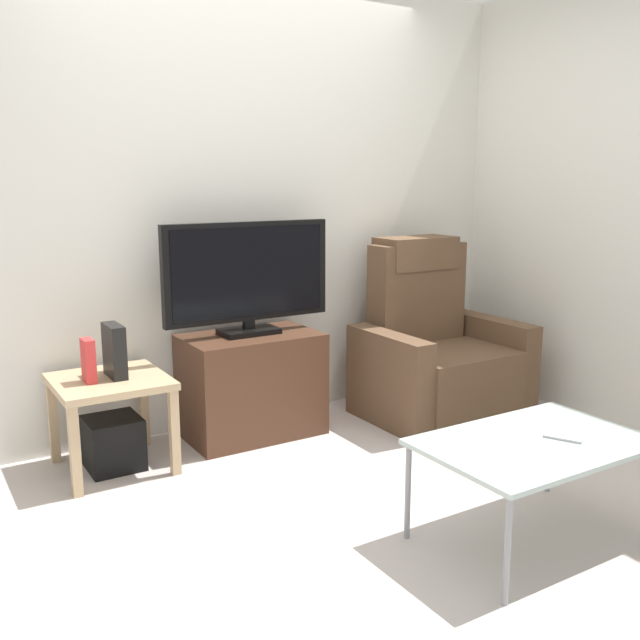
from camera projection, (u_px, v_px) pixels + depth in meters
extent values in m
plane|color=#BCB2AD|center=(341.00, 484.00, 3.40)|extent=(6.40, 6.40, 0.00)
cube|color=silver|center=(235.00, 204.00, 4.08)|extent=(6.40, 0.06, 2.60)
cube|color=silver|center=(611.00, 203.00, 4.11)|extent=(0.06, 4.48, 2.60)
cube|color=#4C2D1E|center=(252.00, 385.00, 4.01)|extent=(0.75, 0.47, 0.59)
cube|color=black|center=(269.00, 374.00, 3.80)|extent=(0.69, 0.02, 0.02)
cube|color=black|center=(265.00, 366.00, 3.84)|extent=(0.34, 0.11, 0.04)
cube|color=black|center=(249.00, 331.00, 3.97)|extent=(0.32, 0.20, 0.03)
cube|color=black|center=(249.00, 324.00, 3.96)|extent=(0.06, 0.04, 0.05)
cube|color=black|center=(248.00, 271.00, 3.90)|extent=(0.98, 0.05, 0.55)
cube|color=black|center=(250.00, 272.00, 3.88)|extent=(0.91, 0.01, 0.49)
cube|color=brown|center=(442.00, 381.00, 4.38)|extent=(0.70, 0.72, 0.42)
cube|color=brown|center=(417.00, 292.00, 4.50)|extent=(0.64, 0.20, 0.62)
cube|color=brown|center=(416.00, 253.00, 4.47)|extent=(0.50, 0.26, 0.20)
cube|color=brown|center=(388.00, 380.00, 4.15)|extent=(0.14, 0.68, 0.56)
cube|color=brown|center=(492.00, 361.00, 4.58)|extent=(0.14, 0.68, 0.56)
cube|color=tan|center=(110.00, 382.00, 3.50)|extent=(0.54, 0.54, 0.04)
cube|color=tan|center=(75.00, 452.00, 3.23)|extent=(0.04, 0.04, 0.44)
cube|color=tan|center=(174.00, 432.00, 3.47)|extent=(0.04, 0.04, 0.44)
cube|color=tan|center=(53.00, 421.00, 3.63)|extent=(0.04, 0.04, 0.44)
cube|color=tan|center=(144.00, 406.00, 3.87)|extent=(0.04, 0.04, 0.44)
cube|color=black|center=(113.00, 443.00, 3.57)|extent=(0.27, 0.27, 0.27)
cube|color=red|center=(89.00, 361.00, 3.41)|extent=(0.05, 0.10, 0.21)
cube|color=black|center=(114.00, 351.00, 3.50)|extent=(0.07, 0.20, 0.27)
cube|color=#B2C6C1|center=(535.00, 443.00, 2.80)|extent=(0.90, 0.60, 0.02)
cylinder|color=gray|center=(507.00, 551.00, 2.40)|extent=(0.02, 0.02, 0.41)
cylinder|color=gray|center=(408.00, 492.00, 2.86)|extent=(0.02, 0.02, 0.41)
cylinder|color=gray|center=(549.00, 450.00, 3.29)|extent=(0.02, 0.02, 0.41)
cube|color=#B7B7BC|center=(564.00, 437.00, 2.83)|extent=(0.13, 0.17, 0.01)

